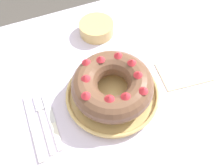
% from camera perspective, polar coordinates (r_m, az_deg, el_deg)
% --- Properties ---
extents(ground_plane, '(8.00, 8.00, 0.00)m').
position_cam_1_polar(ground_plane, '(1.43, 1.18, -18.30)').
color(ground_plane, '#4C4742').
extents(dining_table, '(1.34, 0.99, 0.76)m').
position_cam_1_polar(dining_table, '(0.81, 1.98, -5.93)').
color(dining_table, silver).
rests_on(dining_table, ground_plane).
extents(serving_dish, '(0.30, 0.30, 0.03)m').
position_cam_1_polar(serving_dish, '(0.71, 0.00, -2.45)').
color(serving_dish, tan).
rests_on(serving_dish, dining_table).
extents(bundt_cake, '(0.25, 0.25, 0.09)m').
position_cam_1_polar(bundt_cake, '(0.67, 0.00, 0.05)').
color(bundt_cake, brown).
rests_on(bundt_cake, serving_dish).
extents(fork, '(0.02, 0.21, 0.01)m').
position_cam_1_polar(fork, '(0.72, -17.64, -8.54)').
color(fork, white).
rests_on(fork, dining_table).
extents(serving_knife, '(0.02, 0.23, 0.01)m').
position_cam_1_polar(serving_knife, '(0.71, -19.55, -11.56)').
color(serving_knife, white).
rests_on(serving_knife, dining_table).
extents(cake_knife, '(0.02, 0.20, 0.01)m').
position_cam_1_polar(cake_knife, '(0.70, -15.07, -10.20)').
color(cake_knife, white).
rests_on(cake_knife, dining_table).
extents(side_bowl, '(0.14, 0.14, 0.05)m').
position_cam_1_polar(side_bowl, '(0.90, -4.05, 14.35)').
color(side_bowl, tan).
rests_on(side_bowl, dining_table).
extents(napkin, '(0.19, 0.14, 0.00)m').
position_cam_1_polar(napkin, '(0.82, 18.23, 3.00)').
color(napkin, beige).
rests_on(napkin, dining_table).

